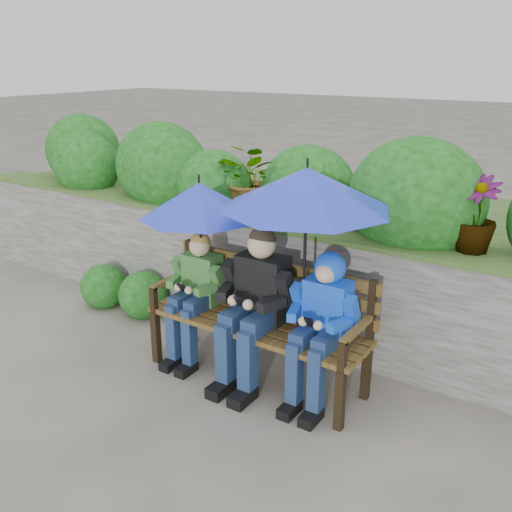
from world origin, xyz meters
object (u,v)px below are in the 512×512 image
Objects in this scene: boy_right at (322,317)px; umbrella_right at (307,189)px; boy_left at (195,290)px; boy_middle at (255,300)px; park_bench at (261,313)px; umbrella_left at (199,200)px.

boy_right is 0.95× the size of umbrella_right.
boy_middle reaches higher than boy_left.
park_bench is at bearing 174.78° from umbrella_right.
boy_left is 1.33m from umbrella_right.
umbrella_right is at bearing -5.22° from park_bench.
umbrella_left is at bearing 55.12° from boy_left.
park_bench is 0.97m from umbrella_left.
boy_middle is 1.04× the size of umbrella_right.
boy_left is (-0.57, -0.07, 0.08)m from park_bench.
umbrella_right is at bearing 8.32° from boy_middle.
umbrella_left is (-0.54, 0.06, 0.67)m from boy_middle.
umbrella_left is (-0.54, -0.03, 0.81)m from park_bench.
umbrella_left is at bearing 177.83° from boy_right.
park_bench is at bearing 2.72° from umbrella_left.
umbrella_right is at bearing 169.01° from boy_right.
umbrella_right is (0.91, -0.01, 0.20)m from umbrella_left.
boy_left is at bearing -177.59° from umbrella_right.
umbrella_left reaches higher than boy_middle.
boy_right is (0.54, 0.02, -0.00)m from boy_middle.
boy_left is at bearing -179.59° from boy_right.
park_bench is at bearing 92.86° from boy_middle.
boy_right reaches higher than park_bench.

